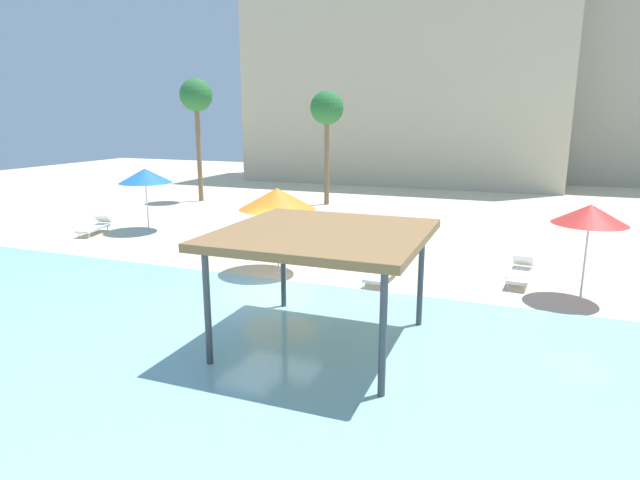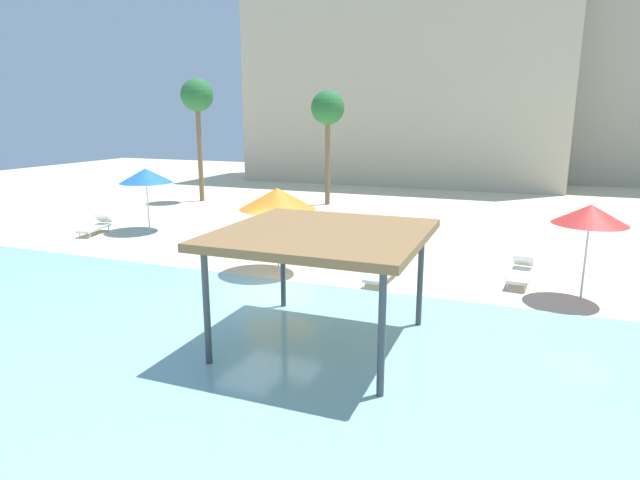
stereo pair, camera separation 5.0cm
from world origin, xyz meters
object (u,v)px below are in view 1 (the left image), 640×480
beach_umbrella_blue_0 (145,176)px  palm_tree_0 (327,111)px  lounge_chair_2 (265,242)px  lounge_chair_5 (383,271)px  palm_tree_1 (196,99)px  beach_umbrella_red_1 (590,214)px  lounge_chair_4 (95,226)px  lounge_chair_0 (521,272)px  beach_umbrella_orange_3 (277,199)px  shade_pavilion (323,237)px

beach_umbrella_blue_0 → palm_tree_0: bearing=63.1°
lounge_chair_2 → lounge_chair_5: (5.15, -2.12, 0.00)m
lounge_chair_2 → palm_tree_1: (-9.24, 9.69, 5.71)m
palm_tree_0 → palm_tree_1: palm_tree_1 is taller
beach_umbrella_red_1 → palm_tree_1: (-20.03, 11.45, 3.61)m
lounge_chair_2 → lounge_chair_4: same height
lounge_chair_0 → lounge_chair_5: (-4.01, -1.41, 0.00)m
lounge_chair_4 → lounge_chair_0: bearing=75.6°
beach_umbrella_red_1 → palm_tree_0: 18.18m
lounge_chair_0 → lounge_chair_4: 17.57m
lounge_chair_2 → lounge_chair_4: bearing=-62.1°
beach_umbrella_orange_3 → palm_tree_1: (-10.90, 12.05, 3.59)m
beach_umbrella_blue_0 → lounge_chair_2: (6.59, -1.44, -2.15)m
beach_umbrella_orange_3 → shade_pavilion: bearing=-54.8°
beach_umbrella_blue_0 → beach_umbrella_orange_3: (8.25, -3.80, -0.03)m
lounge_chair_5 → palm_tree_0: (-6.80, 13.31, 5.01)m
beach_umbrella_orange_3 → lounge_chair_5: bearing=4.0°
lounge_chair_2 → beach_umbrella_red_1: bearing=109.5°
shade_pavilion → beach_umbrella_red_1: beach_umbrella_red_1 is taller
shade_pavilion → lounge_chair_5: size_ratio=2.25×
palm_tree_1 → beach_umbrella_orange_3: bearing=-47.9°
beach_umbrella_red_1 → lounge_chair_4: size_ratio=1.37×
beach_umbrella_red_1 → lounge_chair_5: (-5.64, -0.36, -2.10)m
lounge_chair_4 → beach_umbrella_blue_0: bearing=114.5°
lounge_chair_2 → palm_tree_1: bearing=-107.6°
shade_pavilion → palm_tree_0: palm_tree_0 is taller
beach_umbrella_orange_3 → lounge_chair_0: size_ratio=1.44×
beach_umbrella_red_1 → lounge_chair_4: 19.38m
lounge_chair_5 → palm_tree_1: (-14.40, 11.81, 5.71)m
lounge_chair_0 → palm_tree_1: bearing=-113.9°
beach_umbrella_blue_0 → lounge_chair_5: size_ratio=1.45×
lounge_chair_4 → shade_pavilion: bearing=49.8°
beach_umbrella_orange_3 → palm_tree_1: bearing=132.1°
lounge_chair_0 → beach_umbrella_red_1: bearing=62.8°
palm_tree_0 → palm_tree_1: size_ratio=0.90×
beach_umbrella_orange_3 → palm_tree_0: bearing=103.7°
shade_pavilion → beach_umbrella_orange_3: 5.90m
beach_umbrella_blue_0 → shade_pavilion: bearing=-36.5°
beach_umbrella_blue_0 → lounge_chair_0: beach_umbrella_blue_0 is taller
beach_umbrella_red_1 → palm_tree_1: bearing=150.3°
palm_tree_1 → shade_pavilion: bearing=-49.7°
lounge_chair_4 → lounge_chair_2: bearing=77.5°
beach_umbrella_orange_3 → beach_umbrella_blue_0: bearing=155.3°
palm_tree_1 → palm_tree_0: bearing=11.1°
palm_tree_1 → lounge_chair_4: bearing=-84.9°
lounge_chair_5 → palm_tree_0: size_ratio=0.30×
lounge_chair_5 → palm_tree_1: 19.48m
lounge_chair_4 → palm_tree_0: palm_tree_0 is taller
beach_umbrella_blue_0 → lounge_chair_2: bearing=-12.3°
lounge_chair_2 → palm_tree_1: size_ratio=0.27×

